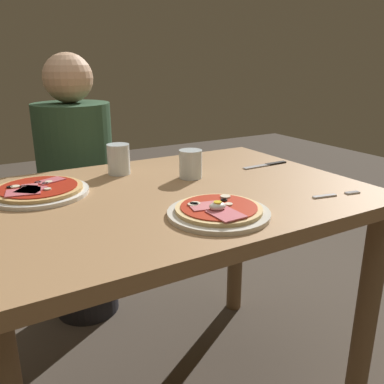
# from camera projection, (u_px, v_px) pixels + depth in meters

# --- Properties ---
(dining_table) EXTENTS (1.17, 0.82, 0.78)m
(dining_table) POSITION_uv_depth(u_px,v_px,m) (169.00, 230.00, 1.26)
(dining_table) COLOR #9E754C
(dining_table) RESTS_ON ground
(pizza_foreground) EXTENTS (0.26, 0.26, 0.05)m
(pizza_foreground) POSITION_uv_depth(u_px,v_px,m) (219.00, 211.00, 1.03)
(pizza_foreground) COLOR silver
(pizza_foreground) RESTS_ON dining_table
(pizza_across_left) EXTENTS (0.29, 0.29, 0.03)m
(pizza_across_left) POSITION_uv_depth(u_px,v_px,m) (38.00, 191.00, 1.19)
(pizza_across_left) COLOR white
(pizza_across_left) RESTS_ON dining_table
(water_glass_near) EXTENTS (0.08, 0.08, 0.09)m
(water_glass_near) POSITION_uv_depth(u_px,v_px,m) (191.00, 166.00, 1.35)
(water_glass_near) COLOR silver
(water_glass_near) RESTS_ON dining_table
(water_glass_far) EXTENTS (0.08, 0.08, 0.10)m
(water_glass_far) POSITION_uv_depth(u_px,v_px,m) (119.00, 161.00, 1.40)
(water_glass_far) COLOR silver
(water_glass_far) RESTS_ON dining_table
(fork) EXTENTS (0.16, 0.04, 0.00)m
(fork) POSITION_uv_depth(u_px,v_px,m) (333.00, 195.00, 1.18)
(fork) COLOR silver
(fork) RESTS_ON dining_table
(knife) EXTENTS (0.20, 0.02, 0.01)m
(knife) POSITION_uv_depth(u_px,v_px,m) (268.00, 164.00, 1.52)
(knife) COLOR silver
(knife) RESTS_ON dining_table
(diner_person) EXTENTS (0.32, 0.32, 1.18)m
(diner_person) POSITION_uv_depth(u_px,v_px,m) (79.00, 199.00, 1.82)
(diner_person) COLOR black
(diner_person) RESTS_ON ground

